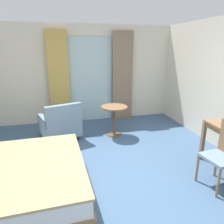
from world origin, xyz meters
TOP-DOWN VIEW (x-y plane):
  - ground at (0.00, 0.00)m, footprint 5.62×6.46m
  - wall_back at (0.00, 2.97)m, footprint 5.22×0.12m
  - balcony_glass_door at (0.27, 2.89)m, footprint 1.24×0.02m
  - curtain_panel_left at (-0.57, 2.79)m, footprint 0.51×0.10m
  - curtain_panel_right at (1.11, 2.79)m, footprint 0.55×0.10m
  - bed at (-1.35, -0.17)m, footprint 2.08×1.86m
  - armchair_by_window at (-0.60, 1.75)m, footprint 0.96×0.98m
  - round_cafe_table at (0.60, 1.66)m, footprint 0.59×0.59m

SIDE VIEW (x-z plane):
  - ground at x=0.00m, z-range -0.10..0.00m
  - bed at x=-1.35m, z-range -0.22..0.74m
  - armchair_by_window at x=-0.60m, z-range -0.09..0.75m
  - round_cafe_table at x=0.60m, z-range 0.16..0.85m
  - balcony_glass_door at x=0.27m, z-range 0.00..2.23m
  - curtain_panel_left at x=-0.57m, z-range 0.00..2.38m
  - curtain_panel_right at x=1.11m, z-range 0.00..2.38m
  - wall_back at x=0.00m, z-range 0.00..2.54m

